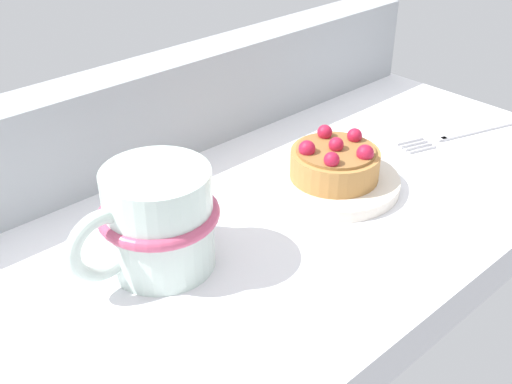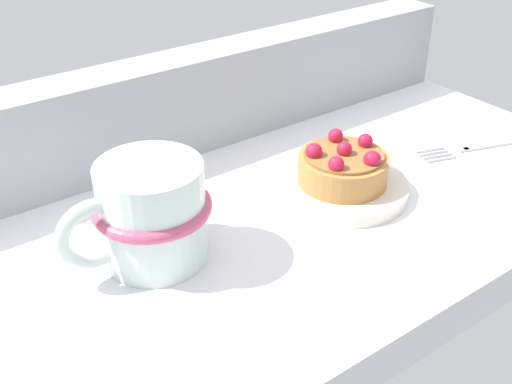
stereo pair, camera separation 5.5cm
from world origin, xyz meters
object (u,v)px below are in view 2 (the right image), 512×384
Objects in this scene: dessert_plate at (341,187)px; raspberry_tart at (343,166)px; coffee_mug at (149,213)px; dessert_fork at (484,145)px.

dessert_plate is 2.28cm from raspberry_tart.
coffee_mug reaches higher than raspberry_tart.
dessert_plate is at bearing 172.74° from dessert_fork.
raspberry_tart is 19.23cm from dessert_fork.
dessert_fork is at bearing -5.65° from coffee_mug.
dessert_fork is (18.92, -2.40, -2.53)cm from raspberry_tart.
coffee_mug is at bearing 174.35° from dessert_fork.
raspberry_tart reaches higher than dessert_fork.
coffee_mug is at bearing 175.87° from raspberry_tart.
dessert_plate is 1.50× the size of raspberry_tart.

